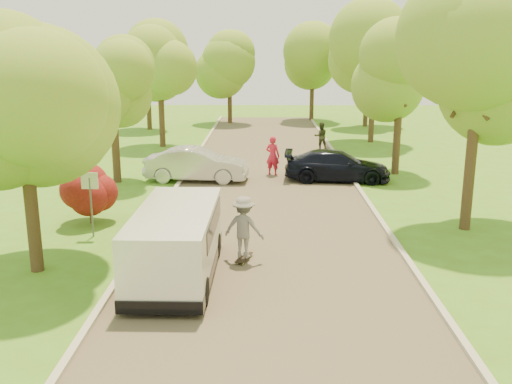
# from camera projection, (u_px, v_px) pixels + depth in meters

# --- Properties ---
(ground) EXTENTS (100.00, 100.00, 0.00)m
(ground) POSITION_uv_depth(u_px,v_px,m) (269.00, 286.00, 14.95)
(ground) COLOR #47751B
(ground) RESTS_ON ground
(road) EXTENTS (8.00, 60.00, 0.01)m
(road) POSITION_uv_depth(u_px,v_px,m) (267.00, 205.00, 22.71)
(road) COLOR #4C4438
(road) RESTS_ON ground
(curb_left) EXTENTS (0.18, 60.00, 0.12)m
(curb_left) POSITION_uv_depth(u_px,v_px,m) (166.00, 203.00, 22.75)
(curb_left) COLOR #B2AD9E
(curb_left) RESTS_ON ground
(curb_right) EXTENTS (0.18, 60.00, 0.12)m
(curb_right) POSITION_uv_depth(u_px,v_px,m) (369.00, 204.00, 22.64)
(curb_right) COLOR #B2AD9E
(curb_right) RESTS_ON ground
(street_sign) EXTENTS (0.55, 0.06, 2.17)m
(street_sign) POSITION_uv_depth(u_px,v_px,m) (90.00, 191.00, 18.53)
(street_sign) COLOR #59595E
(street_sign) RESTS_ON ground
(red_shrub) EXTENTS (1.70, 1.70, 1.95)m
(red_shrub) POSITION_uv_depth(u_px,v_px,m) (90.00, 193.00, 20.10)
(red_shrub) COLOR #382619
(red_shrub) RESTS_ON ground
(tree_l_mida) EXTENTS (4.71, 4.60, 7.39)m
(tree_l_mida) POSITION_uv_depth(u_px,v_px,m) (27.00, 83.00, 14.74)
(tree_l_mida) COLOR #382619
(tree_l_mida) RESTS_ON ground
(tree_l_midb) EXTENTS (4.30, 4.20, 6.62)m
(tree_l_midb) POSITION_uv_depth(u_px,v_px,m) (116.00, 82.00, 25.56)
(tree_l_midb) COLOR #382619
(tree_l_midb) RESTS_ON ground
(tree_l_far) EXTENTS (4.92, 4.80, 7.79)m
(tree_l_far) POSITION_uv_depth(u_px,v_px,m) (163.00, 59.00, 35.04)
(tree_l_far) COLOR #382619
(tree_l_far) RESTS_ON ground
(tree_r_mida) EXTENTS (5.13, 5.00, 7.95)m
(tree_r_mida) POSITION_uv_depth(u_px,v_px,m) (486.00, 65.00, 18.36)
(tree_r_mida) COLOR #382619
(tree_r_mida) RESTS_ON ground
(tree_r_midb) EXTENTS (4.51, 4.40, 7.01)m
(tree_r_midb) POSITION_uv_depth(u_px,v_px,m) (405.00, 74.00, 27.25)
(tree_r_midb) COLOR #382619
(tree_r_midb) RESTS_ON ground
(tree_r_far) EXTENTS (5.33, 5.20, 8.34)m
(tree_r_far) POSITION_uv_depth(u_px,v_px,m) (378.00, 52.00, 36.71)
(tree_r_far) COLOR #382619
(tree_r_far) RESTS_ON ground
(tree_bg_a) EXTENTS (5.12, 5.00, 7.72)m
(tree_bg_a) POSITION_uv_depth(u_px,v_px,m) (150.00, 59.00, 42.87)
(tree_bg_a) COLOR #382619
(tree_bg_a) RESTS_ON ground
(tree_bg_b) EXTENTS (5.12, 5.00, 7.95)m
(tree_bg_b) POSITION_uv_depth(u_px,v_px,m) (371.00, 56.00, 44.53)
(tree_bg_b) COLOR #382619
(tree_bg_b) RESTS_ON ground
(tree_bg_c) EXTENTS (4.92, 4.80, 7.33)m
(tree_bg_c) POSITION_uv_depth(u_px,v_px,m) (232.00, 62.00, 46.74)
(tree_bg_c) COLOR #382619
(tree_bg_c) RESTS_ON ground
(tree_bg_d) EXTENTS (5.12, 5.00, 7.72)m
(tree_bg_d) POSITION_uv_depth(u_px,v_px,m) (315.00, 58.00, 48.52)
(tree_bg_d) COLOR #382619
(tree_bg_d) RESTS_ON ground
(minivan) EXTENTS (2.09, 5.18, 1.92)m
(minivan) POSITION_uv_depth(u_px,v_px,m) (176.00, 242.00, 15.31)
(minivan) COLOR silver
(minivan) RESTS_ON ground
(silver_sedan) EXTENTS (4.90, 2.04, 1.58)m
(silver_sedan) POSITION_uv_depth(u_px,v_px,m) (197.00, 164.00, 26.70)
(silver_sedan) COLOR #B6B7BB
(silver_sedan) RESTS_ON ground
(dark_sedan) EXTENTS (5.07, 2.40, 1.43)m
(dark_sedan) POSITION_uv_depth(u_px,v_px,m) (337.00, 166.00, 26.77)
(dark_sedan) COLOR black
(dark_sedan) RESTS_ON ground
(longboard) EXTENTS (0.53, 0.97, 0.11)m
(longboard) POSITION_uv_depth(u_px,v_px,m) (244.00, 257.00, 16.71)
(longboard) COLOR black
(longboard) RESTS_ON ground
(skateboarder) EXTENTS (1.33, 1.00, 1.83)m
(skateboarder) POSITION_uv_depth(u_px,v_px,m) (244.00, 227.00, 16.48)
(skateboarder) COLOR slate
(skateboarder) RESTS_ON longboard
(person_striped) EXTENTS (0.83, 0.71, 1.94)m
(person_striped) POSITION_uv_depth(u_px,v_px,m) (273.00, 156.00, 27.89)
(person_striped) COLOR #BF1C39
(person_striped) RESTS_ON ground
(person_olive) EXTENTS (0.91, 0.76, 1.70)m
(person_olive) POSITION_uv_depth(u_px,v_px,m) (321.00, 136.00, 34.98)
(person_olive) COLOR #2B311D
(person_olive) RESTS_ON ground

